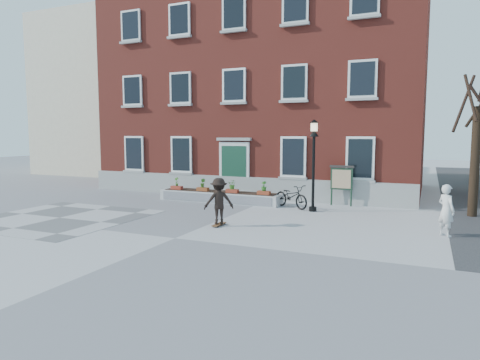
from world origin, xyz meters
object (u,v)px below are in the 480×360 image
at_px(notice_board, 342,179).
at_px(skateboarder, 219,201).
at_px(bicycle, 291,196).
at_px(bystander, 446,210).
at_px(lamp_post, 314,152).

relative_size(notice_board, skateboarder, 1.07).
bearing_deg(notice_board, skateboarder, -117.38).
distance_m(bicycle, bystander, 6.94).
relative_size(lamp_post, skateboarder, 2.25).
bearing_deg(bicycle, skateboarder, -165.19).
xyz_separation_m(bicycle, lamp_post, (1.11, -0.47, 2.01)).
distance_m(lamp_post, skateboarder, 5.14).
xyz_separation_m(notice_board, skateboarder, (-3.22, -6.22, -0.36)).
height_order(lamp_post, skateboarder, lamp_post).
distance_m(bicycle, lamp_post, 2.35).
height_order(bicycle, skateboarder, skateboarder).
bearing_deg(skateboarder, lamp_post, 60.83).
xyz_separation_m(bystander, lamp_post, (-5.07, 2.68, 1.69)).
bearing_deg(bicycle, lamp_post, -83.16).
bearing_deg(bicycle, notice_board, -22.89).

